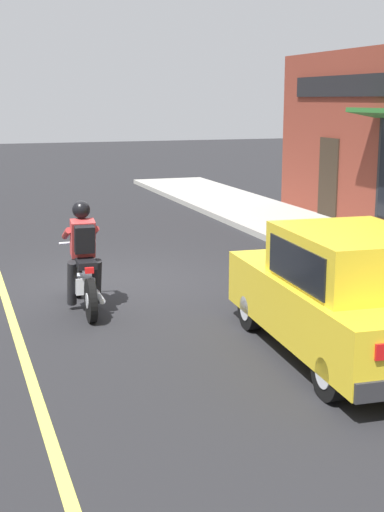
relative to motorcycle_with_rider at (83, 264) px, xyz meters
name	(u,v)px	position (x,y,z in m)	size (l,w,h in m)	color
ground_plane	(112,283)	(0.73, 1.36, -0.68)	(80.00, 80.00, 0.00)	black
sidewalk_curb	(306,230)	(5.99, 4.36, -0.61)	(2.60, 22.00, 0.14)	#9E9B93
motorcycle_with_rider	(83,264)	(0.00, 0.00, 0.00)	(0.56, 2.02, 1.62)	black
car_hatchback	(345,295)	(2.59, -3.00, 0.09)	(1.87, 3.87, 1.57)	black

